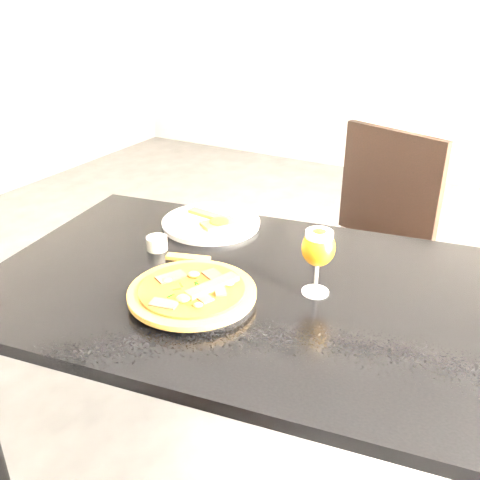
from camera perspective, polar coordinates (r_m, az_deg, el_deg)
The scene contains 10 objects.
ground at distance 2.02m, azimuth -3.92°, elevation -18.29°, with size 6.00×6.00×0.00m, color #4C4D4F.
dining_table at distance 1.35m, azimuth -0.51°, elevation -7.64°, with size 1.31×0.97×0.75m.
chair_far at distance 2.04m, azimuth 13.00°, elevation -0.74°, with size 0.55×0.55×0.93m.
plate_main at distance 1.23m, azimuth -4.57°, elevation -5.82°, with size 0.27×0.27×0.01m, color silver.
pizza at distance 1.22m, azimuth -5.09°, elevation -5.40°, with size 0.29×0.29×0.03m.
plate_second at distance 1.59m, azimuth -3.10°, elevation 1.84°, with size 0.29×0.29×0.02m, color silver.
crust_scraps at distance 1.57m, azimuth -2.70°, elevation 2.13°, with size 0.18×0.12×0.01m.
loose_crust at distance 1.40m, azimuth -5.56°, elevation -1.92°, with size 0.12×0.03×0.01m, color brown.
sauce_cup at distance 1.45m, azimuth -8.86°, elevation -0.28°, with size 0.06×0.06×0.04m.
beer_glass at distance 1.21m, azimuth 8.35°, elevation -0.86°, with size 0.08×0.08×0.16m.
Camera 1 is at (0.82, -1.20, 1.40)m, focal length 40.00 mm.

